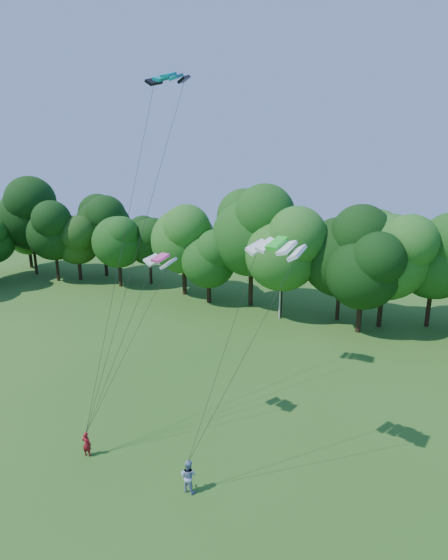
% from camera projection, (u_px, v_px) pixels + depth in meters
% --- Properties ---
extents(utility_pole, '(1.34, 0.66, 7.17)m').
position_uv_depth(utility_pole, '(280.00, 286.00, 46.00)').
color(utility_pole, silver).
rests_on(utility_pole, ground).
extents(kite_flyer_left, '(0.62, 0.47, 1.53)m').
position_uv_depth(kite_flyer_left, '(87.00, 444.00, 25.03)').
color(kite_flyer_left, maroon).
rests_on(kite_flyer_left, ground).
extents(kite_flyer_right, '(0.90, 0.70, 1.81)m').
position_uv_depth(kite_flyer_right, '(188.00, 476.00, 22.32)').
color(kite_flyer_right, '#92A3CA').
rests_on(kite_flyer_right, ground).
extents(kite_teal, '(2.75, 1.40, 0.50)m').
position_uv_depth(kite_teal, '(168.00, 75.00, 26.94)').
color(kite_teal, '#048284').
rests_on(kite_teal, ground).
extents(kite_green, '(2.99, 1.78, 0.54)m').
position_uv_depth(kite_green, '(277.00, 243.00, 20.93)').
color(kite_green, '#20D827').
rests_on(kite_green, ground).
extents(kite_pink, '(2.13, 1.35, 0.41)m').
position_uv_depth(kite_pink, '(160.00, 258.00, 24.98)').
color(kite_pink, '#E7408D').
rests_on(kite_pink, ground).
extents(tree_back_west, '(6.76, 6.76, 9.84)m').
position_uv_depth(tree_back_west, '(77.00, 237.00, 60.74)').
color(tree_back_west, '#372016').
rests_on(tree_back_west, ground).
extents(tree_back_center, '(7.80, 7.80, 11.34)m').
position_uv_depth(tree_back_center, '(364.00, 263.00, 41.52)').
color(tree_back_center, '#301F12').
rests_on(tree_back_center, ground).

